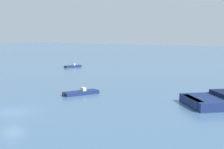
{
  "coord_description": "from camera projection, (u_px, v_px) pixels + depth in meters",
  "views": [
    {
      "loc": [
        27.62,
        -23.71,
        8.9
      ],
      "look_at": [
        -2.55,
        25.96,
        1.2
      ],
      "focal_mm": 50.25,
      "sensor_mm": 36.0,
      "label": 1
    }
  ],
  "objects": [
    {
      "name": "small_motorboat",
      "position": [
        81.0,
        93.0,
        45.72
      ],
      "size": [
        3.86,
        5.43,
        1.0
      ],
      "color": "navy",
      "rests_on": "ground"
    },
    {
      "name": "fishing_skiff",
      "position": [
        73.0,
        66.0,
        81.77
      ],
      "size": [
        2.98,
        4.66,
        1.03
      ],
      "color": "navy",
      "rests_on": "ground"
    },
    {
      "name": "ground_plane",
      "position": [
        12.0,
        112.0,
        35.47
      ],
      "size": [
        400.0,
        400.0,
        0.0
      ],
      "primitive_type": "plane",
      "color": "#476B8E"
    }
  ]
}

